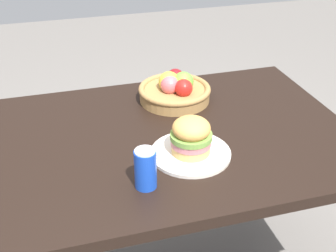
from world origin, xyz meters
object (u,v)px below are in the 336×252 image
plate (191,153)px  sandwich (191,136)px  soda_can (145,169)px  fruit_basket (175,90)px

plate → sandwich: size_ratio=1.94×
sandwich → soda_can: (-0.18, -0.12, -0.01)m
sandwich → soda_can: size_ratio=1.08×
sandwich → plate: bearing=90.0°
soda_can → fruit_basket: size_ratio=0.43×
fruit_basket → plate: bearing=-99.4°
soda_can → fruit_basket: (0.24, 0.51, -0.02)m
soda_can → fruit_basket: bearing=64.4°
plate → soda_can: (-0.18, -0.12, 0.06)m
plate → sandwich: sandwich is taller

